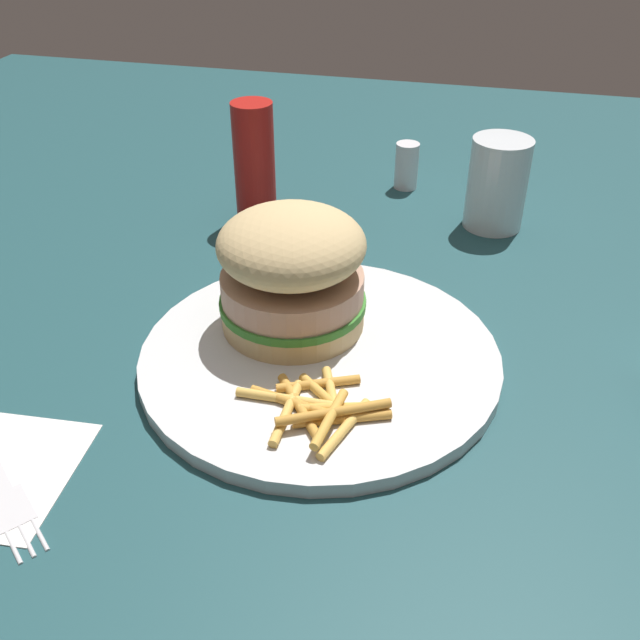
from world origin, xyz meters
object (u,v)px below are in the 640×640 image
at_px(fries_pile, 318,407).
at_px(ketchup_bottle, 254,163).
at_px(sandwich, 292,270).
at_px(drink_glass, 497,187).
at_px(salt_shaker, 407,166).
at_px(plate, 320,357).

bearing_deg(fries_pile, ketchup_bottle, 115.60).
bearing_deg(fries_pile, sandwich, 114.81).
bearing_deg(drink_glass, fries_pile, -106.47).
height_order(drink_glass, ketchup_bottle, ketchup_bottle).
relative_size(sandwich, ketchup_bottle, 0.94).
distance_m(sandwich, ketchup_bottle, 0.23).
relative_size(fries_pile, drink_glass, 1.19).
bearing_deg(drink_glass, salt_shaker, 143.58).
height_order(plate, fries_pile, fries_pile).
relative_size(plate, ketchup_bottle, 2.22).
height_order(sandwich, salt_shaker, sandwich).
bearing_deg(sandwich, fries_pile, -65.19).
xyz_separation_m(sandwich, salt_shaker, (0.05, 0.33, -0.04)).
bearing_deg(fries_pile, plate, 103.14).
xyz_separation_m(plate, fries_pile, (0.02, -0.07, 0.01)).
relative_size(sandwich, salt_shaker, 2.23).
relative_size(fries_pile, ketchup_bottle, 0.89).
xyz_separation_m(fries_pile, salt_shaker, (-0.00, 0.44, 0.01)).
bearing_deg(drink_glass, plate, -113.15).
bearing_deg(plate, salt_shaker, 87.59).
relative_size(sandwich, fries_pile, 1.06).
height_order(fries_pile, ketchup_bottle, ketchup_bottle).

